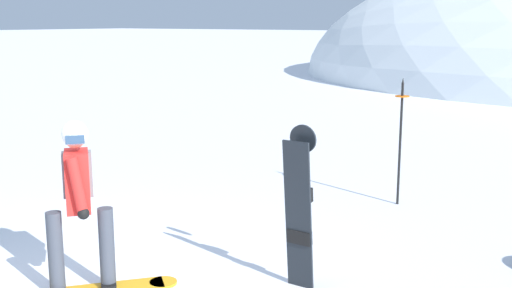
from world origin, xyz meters
TOP-DOWN VIEW (x-y plane):
  - snowboarder_main at (-0.14, 0.28)m, footprint 1.31×1.45m
  - spare_snowboard at (1.60, 1.50)m, footprint 0.28×0.18m
  - piste_marker_near at (1.39, 4.84)m, footprint 0.20×0.20m

SIDE VIEW (x-z plane):
  - spare_snowboard at x=1.60m, z-range 0.01..1.67m
  - snowboarder_main at x=-0.14m, z-range 0.06..1.78m
  - piste_marker_near at x=1.39m, z-range 0.13..1.97m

